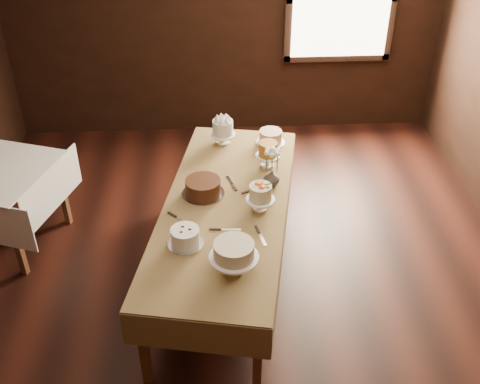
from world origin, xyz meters
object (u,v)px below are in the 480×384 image
cake_cream (234,258)px  cake_server_e (183,221)px  flower_vase (271,178)px  cake_server_d (259,188)px  cake_server_c (230,180)px  display_table (225,210)px  cake_server_b (262,239)px  cake_server_a (231,230)px  cake_meringue (223,133)px  cake_swirl (185,237)px  cake_flowers (260,199)px  cake_caramel (268,156)px  cake_chocolate (203,188)px  cake_speckled (271,137)px

cake_cream → cake_server_e: 0.69m
cake_cream → flower_vase: size_ratio=2.67×
cake_server_d → cake_server_e: size_ratio=1.00×
cake_server_c → flower_vase: flower_vase is taller
display_table → cake_server_d: (0.29, 0.21, 0.06)m
cake_cream → cake_server_b: 0.40m
cake_server_a → cake_server_c: same height
cake_meringue → cake_swirl: size_ratio=0.84×
cake_cream → cake_flowers: bearing=70.7°
cake_swirl → cake_cream: size_ratio=0.77×
cake_meringue → cake_server_d: (0.27, -0.78, -0.11)m
cake_caramel → cake_chocolate: bearing=-144.7°
cake_flowers → cake_caramel: bearing=79.3°
flower_vase → cake_speckled: bearing=84.7°
cake_meringue → cake_swirl: bearing=-102.5°
display_table → cake_chocolate: bearing=139.1°
cake_server_c → cake_server_b: bearing=177.3°
cake_swirl → cake_server_c: cake_swirl is taller
cake_swirl → cake_server_a: size_ratio=1.22×
cake_server_d → cake_server_b: bearing=-119.2°
cake_caramel → cake_cream: size_ratio=0.66×
cake_swirl → cake_server_c: bearing=66.3°
cake_meringue → cake_server_d: size_ratio=1.02×
cake_cream → cake_server_c: bearing=89.0°
cake_swirl → cake_server_a: (0.34, 0.15, -0.06)m
cake_speckled → cake_swirl: cake_swirl is taller
cake_speckled → cake_server_a: (-0.43, -1.29, -0.06)m
display_table → flower_vase: 0.49m
cake_server_c → cake_server_e: same height
cake_cream → cake_server_e: cake_cream is taller
cake_caramel → cake_server_c: size_ratio=1.04×
cake_caramel → cake_server_d: bearing=-107.1°
cake_meringue → cake_chocolate: size_ratio=0.61×
cake_flowers → cake_server_d: size_ratio=0.99×
cake_caramel → display_table: bearing=-125.4°
display_table → cake_server_c: bearing=81.3°
cake_caramel → cake_chocolate: 0.70m
cake_caramel → cake_server_d: cake_caramel is taller
cake_speckled → cake_server_e: size_ratio=1.24×
cake_chocolate → cake_cream: (0.21, -0.92, 0.04)m
cake_swirl → cake_meringue: bearing=77.5°
cake_server_e → cake_chocolate: bearing=110.1°
cake_cream → cake_server_a: cake_cream is taller
cake_server_c → cake_server_d: 0.27m
cake_flowers → cake_server_c: 0.49m
cake_meringue → cake_chocolate: bearing=-102.9°
cake_speckled → cake_server_e: cake_speckled is taller
cake_chocolate → cake_server_e: bearing=-114.3°
cake_flowers → cake_server_d: cake_flowers is taller
cake_caramel → cake_server_a: (-0.36, -0.89, -0.10)m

